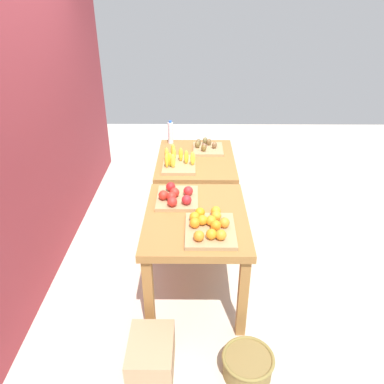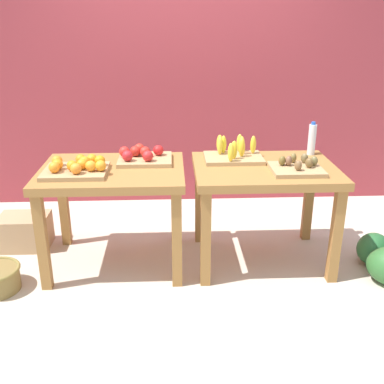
% 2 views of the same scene
% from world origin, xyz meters
% --- Properties ---
extents(ground_plane, '(8.00, 8.00, 0.00)m').
position_xyz_m(ground_plane, '(0.00, 0.00, 0.00)').
color(ground_plane, beige).
extents(back_wall, '(4.40, 0.12, 3.00)m').
position_xyz_m(back_wall, '(0.00, 1.35, 1.50)').
color(back_wall, '#98333D').
rests_on(back_wall, ground_plane).
extents(display_table_left, '(1.04, 0.80, 0.77)m').
position_xyz_m(display_table_left, '(-0.56, 0.00, 0.66)').
color(display_table_left, olive).
rests_on(display_table_left, ground_plane).
extents(display_table_right, '(1.04, 0.80, 0.77)m').
position_xyz_m(display_table_right, '(0.56, 0.00, 0.66)').
color(display_table_right, olive).
rests_on(display_table_right, ground_plane).
extents(orange_bin, '(0.45, 0.36, 0.11)m').
position_xyz_m(orange_bin, '(-0.79, -0.10, 0.82)').
color(orange_bin, tan).
rests_on(orange_bin, display_table_left).
extents(apple_bin, '(0.41, 0.34, 0.11)m').
position_xyz_m(apple_bin, '(-0.35, 0.16, 0.81)').
color(apple_bin, tan).
rests_on(apple_bin, display_table_left).
extents(banana_crate, '(0.44, 0.33, 0.17)m').
position_xyz_m(banana_crate, '(0.35, 0.18, 0.82)').
color(banana_crate, tan).
rests_on(banana_crate, display_table_right).
extents(kiwi_bin, '(0.36, 0.32, 0.10)m').
position_xyz_m(kiwi_bin, '(0.76, -0.12, 0.80)').
color(kiwi_bin, tan).
rests_on(kiwi_bin, display_table_right).
extents(water_bottle, '(0.06, 0.06, 0.26)m').
position_xyz_m(water_bottle, '(0.98, 0.29, 0.90)').
color(water_bottle, silver).
rests_on(water_bottle, display_table_right).
extents(watermelon_pile, '(0.62, 0.71, 0.50)m').
position_xyz_m(watermelon_pile, '(1.52, -0.26, 0.17)').
color(watermelon_pile, '#2B6432').
rests_on(watermelon_pile, ground_plane).
extents(wicker_basket, '(0.35, 0.35, 0.17)m').
position_xyz_m(wicker_basket, '(-1.37, -0.35, 0.09)').
color(wicker_basket, olive).
rests_on(wicker_basket, ground_plane).
extents(cardboard_produce_box, '(0.40, 0.30, 0.27)m').
position_xyz_m(cardboard_produce_box, '(-1.35, 0.30, 0.14)').
color(cardboard_produce_box, tan).
rests_on(cardboard_produce_box, ground_plane).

